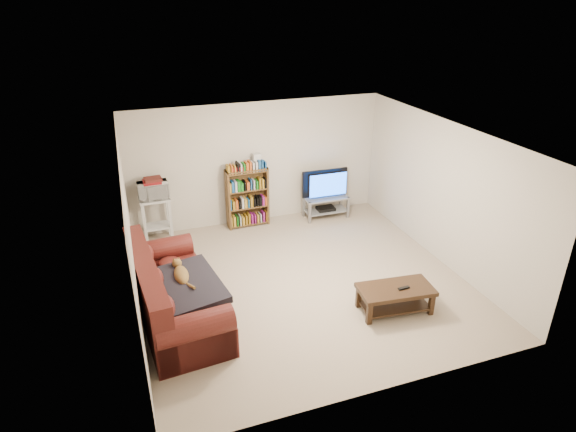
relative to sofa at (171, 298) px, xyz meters
name	(u,v)px	position (x,y,z in m)	size (l,w,h in m)	color
floor	(302,281)	(2.09, 0.29, -0.35)	(5.00, 5.00, 0.00)	tan
ceiling	(304,136)	(2.09, 0.29, 2.05)	(5.00, 5.00, 0.00)	white
wall_back	(257,163)	(2.09, 2.79, 0.85)	(5.00, 5.00, 0.00)	beige
wall_front	(387,306)	(2.09, -2.21, 0.85)	(5.00, 5.00, 0.00)	beige
wall_left	(131,239)	(-0.41, 0.29, 0.85)	(5.00, 5.00, 0.00)	beige
wall_right	(443,193)	(4.59, 0.29, 0.85)	(5.00, 5.00, 0.00)	beige
sofa	(171,298)	(0.00, 0.00, 0.00)	(1.22, 2.43, 1.00)	#551A16
blanket	(185,286)	(0.21, -0.14, 0.23)	(0.91, 1.18, 0.10)	black
cat	(181,275)	(0.19, 0.07, 0.29)	(0.26, 0.64, 0.19)	brown
coffee_table	(395,295)	(3.08, -0.88, -0.08)	(1.12, 0.64, 0.39)	black
remote	(404,288)	(3.17, -0.94, 0.05)	(0.18, 0.05, 0.02)	black
tv_stand	(326,203)	(3.42, 2.42, -0.04)	(0.90, 0.42, 0.45)	#999EA3
television	(327,184)	(3.42, 2.42, 0.38)	(0.97, 0.13, 0.56)	black
dvd_player	(326,209)	(3.42, 2.42, -0.16)	(0.36, 0.25, 0.06)	black
bookshelf	(247,197)	(1.81, 2.59, 0.27)	(0.83, 0.28, 1.18)	brown
shelf_clutter	(251,163)	(1.91, 2.60, 0.95)	(0.60, 0.20, 0.28)	silver
microwave_stand	(156,214)	(0.06, 2.50, 0.20)	(0.55, 0.41, 0.86)	silver
microwave	(153,191)	(0.06, 2.50, 0.66)	(0.53, 0.36, 0.29)	silver
game_boxes	(152,182)	(0.06, 2.50, 0.83)	(0.31, 0.27, 0.05)	maroon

